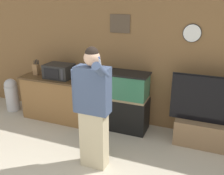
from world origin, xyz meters
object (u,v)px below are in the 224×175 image
knife_block (36,69)px  person_standing (93,108)px  tv_on_stand (212,127)px  aquarium_on_stand (121,101)px  trash_bin (12,94)px  counter_island (57,97)px  microwave (59,71)px

knife_block → person_standing: (1.85, -1.16, -0.07)m
knife_block → tv_on_stand: bearing=0.3°
aquarium_on_stand → tv_on_stand: bearing=-1.8°
tv_on_stand → trash_bin: (-4.15, -0.08, 0.01)m
knife_block → aquarium_on_stand: knife_block is taller
counter_island → knife_block: size_ratio=4.31×
aquarium_on_stand → person_standing: size_ratio=0.62×
microwave → trash_bin: 1.41m
counter_island → trash_bin: size_ratio=1.90×
counter_island → tv_on_stand: 3.01m
microwave → knife_block: bearing=179.1°
tv_on_stand → person_standing: 2.08m
microwave → person_standing: 1.73m
tv_on_stand → aquarium_on_stand: bearing=178.2°
tv_on_stand → counter_island: bearing=-179.6°
microwave → aquarium_on_stand: (1.28, 0.08, -0.46)m
microwave → person_standing: (1.29, -1.15, -0.09)m
counter_island → tv_on_stand: size_ratio=0.96×
microwave → aquarium_on_stand: microwave is taller
knife_block → trash_bin: bearing=-174.9°
knife_block → tv_on_stand: (3.46, 0.02, -0.64)m
knife_block → trash_bin: 0.94m
counter_island → knife_block: bearing=-179.9°
knife_block → counter_island: bearing=0.1°
trash_bin → aquarium_on_stand: bearing=3.0°
aquarium_on_stand → person_standing: 1.29m
aquarium_on_stand → person_standing: (0.01, -1.23, 0.37)m
knife_block → aquarium_on_stand: (1.84, 0.07, -0.44)m
aquarium_on_stand → tv_on_stand: size_ratio=0.77×
microwave → person_standing: bearing=-41.6°
microwave → tv_on_stand: tv_on_stand is taller
counter_island → trash_bin: 1.14m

